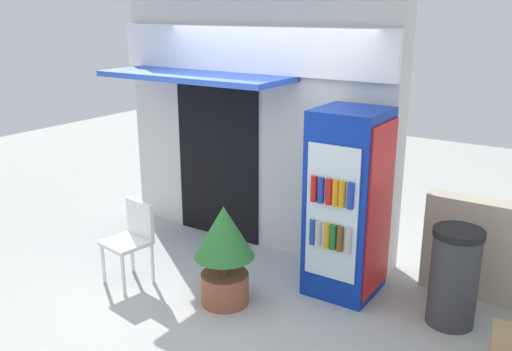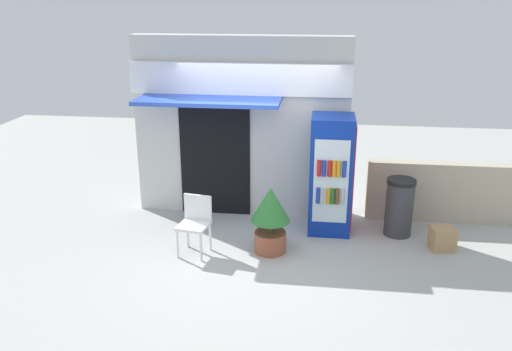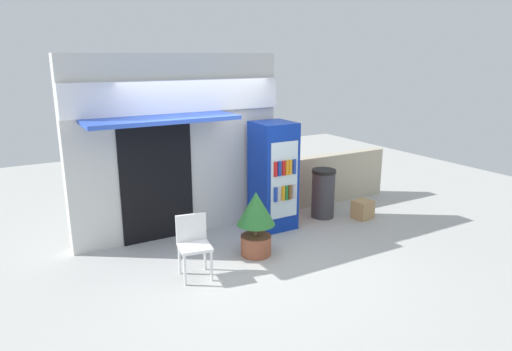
# 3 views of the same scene
# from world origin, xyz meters

# --- Properties ---
(ground) EXTENTS (16.00, 16.00, 0.00)m
(ground) POSITION_xyz_m (0.00, 0.00, 0.00)
(ground) COLOR #B2B2AD
(storefront_building) EXTENTS (3.46, 1.12, 2.91)m
(storefront_building) POSITION_xyz_m (-0.31, 1.43, 1.49)
(storefront_building) COLOR silver
(storefront_building) RESTS_ON ground
(drink_cooler) EXTENTS (0.65, 0.72, 1.81)m
(drink_cooler) POSITION_xyz_m (1.18, 0.85, 0.91)
(drink_cooler) COLOR #0C2D9E
(drink_cooler) RESTS_ON ground
(plastic_chair) EXTENTS (0.47, 0.46, 0.83)m
(plastic_chair) POSITION_xyz_m (-0.70, -0.15, 0.49)
(plastic_chair) COLOR white
(plastic_chair) RESTS_ON ground
(potted_plant_near_shop) EXTENTS (0.56, 0.56, 0.97)m
(potted_plant_near_shop) POSITION_xyz_m (0.34, -0.00, 0.56)
(potted_plant_near_shop) COLOR #995138
(potted_plant_near_shop) RESTS_ON ground
(trash_bin) EXTENTS (0.43, 0.43, 0.89)m
(trash_bin) POSITION_xyz_m (2.22, 0.82, 0.45)
(trash_bin) COLOR #38383D
(trash_bin) RESTS_ON ground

